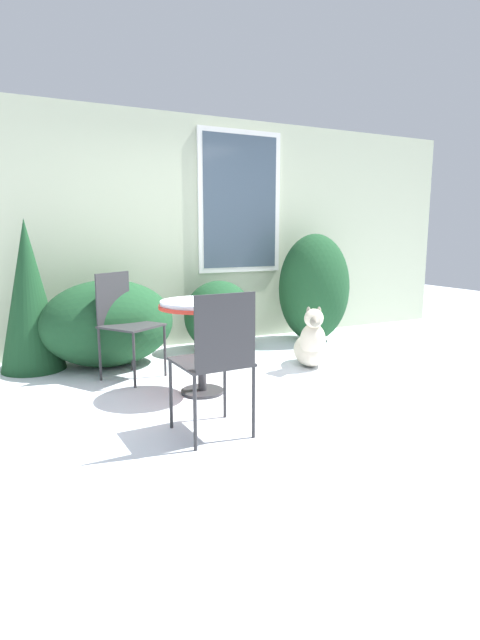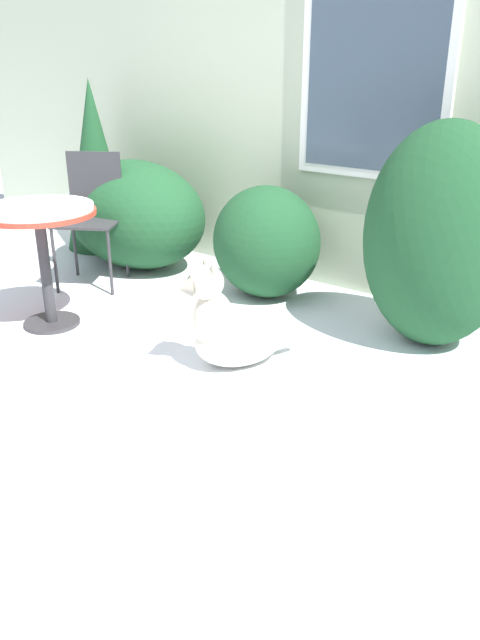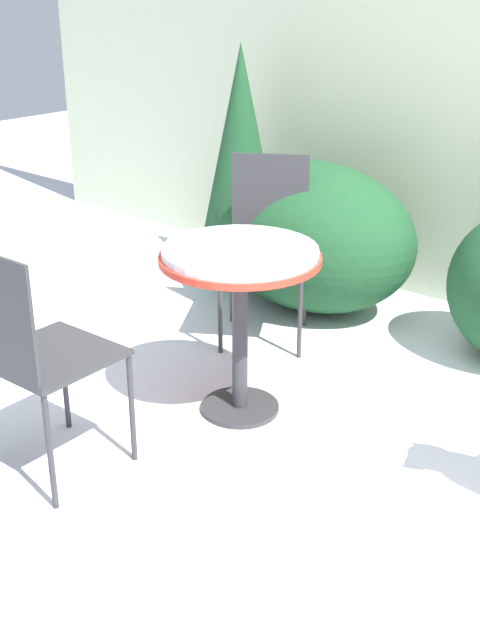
{
  "view_description": "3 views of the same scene",
  "coord_description": "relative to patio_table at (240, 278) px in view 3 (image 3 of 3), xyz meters",
  "views": [
    {
      "loc": [
        -2.03,
        -3.46,
        1.36
      ],
      "look_at": [
        0.0,
        0.6,
        0.55
      ],
      "focal_mm": 28.0,
      "sensor_mm": 36.0,
      "label": 1
    },
    {
      "loc": [
        2.87,
        -1.84,
        1.62
      ],
      "look_at": [
        0.84,
        0.67,
        0.27
      ],
      "focal_mm": 35.0,
      "sensor_mm": 36.0,
      "label": 2
    },
    {
      "loc": [
        1.63,
        -2.14,
        1.89
      ],
      "look_at": [
        -0.49,
        0.34,
        0.46
      ],
      "focal_mm": 45.0,
      "sensor_mm": 36.0,
      "label": 3
    }
  ],
  "objects": [
    {
      "name": "patio_chair_far_side",
      "position": [
        -0.27,
        -0.9,
        -0.1
      ],
      "size": [
        0.47,
        0.47,
        0.98
      ],
      "rotation": [
        0.0,
        0.0,
        3.18
      ],
      "color": "#2D2D30",
      "rests_on": "ground_plane"
    },
    {
      "name": "patio_chair_near_table",
      "position": [
        -0.46,
        0.76,
        -0.1
      ],
      "size": [
        0.63,
        0.63,
        0.98
      ],
      "rotation": [
        0.0,
        0.0,
        0.57
      ],
      "color": "#2D2D30",
      "rests_on": "ground_plane"
    },
    {
      "name": "patio_table",
      "position": [
        0.0,
        0.0,
        0.0
      ],
      "size": [
        0.71,
        0.71,
        0.79
      ],
      "color": "#2D2D30",
      "rests_on": "ground_plane"
    },
    {
      "name": "shrub_left",
      "position": [
        -0.51,
        1.24,
        -0.22
      ],
      "size": [
        1.33,
        0.92,
        0.88
      ],
      "color": "#194223",
      "rests_on": "ground_plane"
    },
    {
      "name": "ground_plane",
      "position": [
        0.49,
        -0.34,
        -0.66
      ],
      "size": [
        16.0,
        16.0,
        0.0
      ],
      "primitive_type": "plane",
      "color": "silver"
    },
    {
      "name": "evergreen_bush",
      "position": [
        -1.22,
        1.43,
        0.08
      ],
      "size": [
        0.62,
        0.62,
        1.48
      ],
      "color": "#194223",
      "rests_on": "ground_plane"
    }
  ]
}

